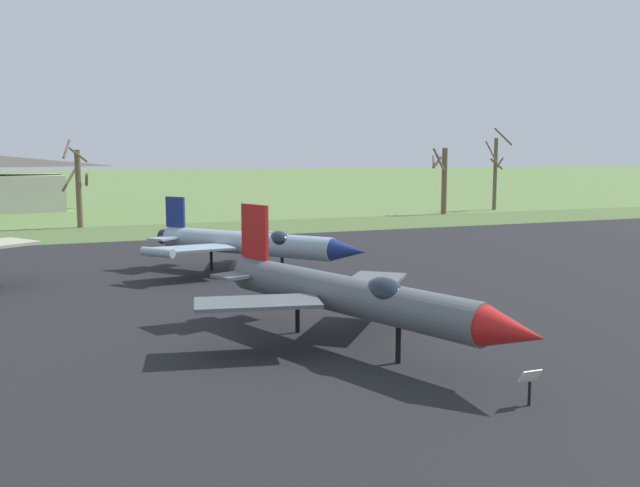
# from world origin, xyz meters

# --- Properties ---
(asphalt_apron) EXTENTS (81.86, 59.67, 0.05)m
(asphalt_apron) POSITION_xyz_m (0.00, 17.90, 0.03)
(asphalt_apron) COLOR black
(asphalt_apron) RESTS_ON ground
(grass_verge_strip) EXTENTS (141.86, 12.00, 0.06)m
(grass_verge_strip) POSITION_xyz_m (0.00, 53.74, 0.03)
(grass_verge_strip) COLOR #516A37
(grass_verge_strip) RESTS_ON ground
(jet_fighter_front_right) EXTENTS (10.86, 11.54, 4.19)m
(jet_fighter_front_right) POSITION_xyz_m (-5.59, 30.23, 1.82)
(jet_fighter_front_right) COLOR #8EA3B2
(jet_fighter_front_right) RESTS_ON ground
(info_placard_front_right) EXTENTS (0.55, 0.37, 0.94)m
(info_placard_front_right) POSITION_xyz_m (-1.66, 24.13, 0.59)
(info_placard_front_right) COLOR black
(info_placard_front_right) RESTS_ON ground
(jet_fighter_rear_left) EXTENTS (9.35, 13.40, 4.69)m
(jet_fighter_rear_left) POSITION_xyz_m (-6.24, 14.96, 1.93)
(jet_fighter_rear_left) COLOR #565B60
(jet_fighter_rear_left) RESTS_ON ground
(info_placard_rear_left) EXTENTS (0.60, 0.26, 1.04)m
(info_placard_rear_left) POSITION_xyz_m (-4.01, 8.42, 0.67)
(info_placard_rear_left) COLOR black
(info_placard_rear_left) RESTS_ON ground
(bare_tree_left_of_center) EXTENTS (2.37, 2.40, 7.99)m
(bare_tree_left_of_center) POSITION_xyz_m (-13.46, 59.46, 3.90)
(bare_tree_left_of_center) COLOR brown
(bare_tree_left_of_center) RESTS_ON ground
(bare_tree_center) EXTENTS (2.23, 2.91, 7.34)m
(bare_tree_center) POSITION_xyz_m (24.67, 59.72, 4.07)
(bare_tree_center) COLOR brown
(bare_tree_center) RESTS_ON ground
(bare_tree_right_of_center) EXTENTS (2.67, 2.24, 9.72)m
(bare_tree_right_of_center) POSITION_xyz_m (33.88, 62.89, 4.80)
(bare_tree_right_of_center) COLOR brown
(bare_tree_right_of_center) RESTS_ON ground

